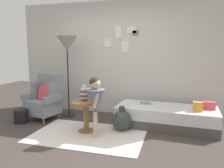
{
  "coord_description": "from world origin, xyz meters",
  "views": [
    {
      "loc": [
        1.3,
        -3.06,
        1.49
      ],
      "look_at": [
        0.15,
        0.95,
        0.85
      ],
      "focal_mm": 35.46,
      "sensor_mm": 36.0,
      "label": 1
    }
  ],
  "objects_px": {
    "vase_striped": "(84,94)",
    "floor_lamp": "(67,46)",
    "demijohn_near": "(122,120)",
    "person_child": "(95,100)",
    "magazine_basket": "(21,116)",
    "book_on_daybed": "(145,103)",
    "armchair": "(45,99)",
    "daybed": "(166,117)",
    "side_table": "(86,110)"
  },
  "relations": [
    {
      "from": "vase_striped",
      "to": "floor_lamp",
      "type": "distance_m",
      "value": 1.38
    },
    {
      "from": "demijohn_near",
      "to": "person_child",
      "type": "bearing_deg",
      "value": -128.3
    },
    {
      "from": "vase_striped",
      "to": "magazine_basket",
      "type": "relative_size",
      "value": 1.02
    },
    {
      "from": "floor_lamp",
      "to": "book_on_daybed",
      "type": "relative_size",
      "value": 8.16
    },
    {
      "from": "person_child",
      "to": "demijohn_near",
      "type": "bearing_deg",
      "value": 51.7
    },
    {
      "from": "person_child",
      "to": "demijohn_near",
      "type": "height_order",
      "value": "person_child"
    },
    {
      "from": "armchair",
      "to": "vase_striped",
      "type": "distance_m",
      "value": 1.26
    },
    {
      "from": "daybed",
      "to": "person_child",
      "type": "relative_size",
      "value": 1.86
    },
    {
      "from": "side_table",
      "to": "book_on_daybed",
      "type": "height_order",
      "value": "side_table"
    },
    {
      "from": "armchair",
      "to": "magazine_basket",
      "type": "distance_m",
      "value": 0.6
    },
    {
      "from": "floor_lamp",
      "to": "magazine_basket",
      "type": "xyz_separation_m",
      "value": [
        -0.74,
        -0.71,
        -1.44
      ]
    },
    {
      "from": "armchair",
      "to": "floor_lamp",
      "type": "relative_size",
      "value": 0.54
    },
    {
      "from": "demijohn_near",
      "to": "daybed",
      "type": "bearing_deg",
      "value": 28.52
    },
    {
      "from": "vase_striped",
      "to": "book_on_daybed",
      "type": "distance_m",
      "value": 1.32
    },
    {
      "from": "daybed",
      "to": "demijohn_near",
      "type": "bearing_deg",
      "value": -151.48
    },
    {
      "from": "floor_lamp",
      "to": "magazine_basket",
      "type": "bearing_deg",
      "value": -135.95
    },
    {
      "from": "armchair",
      "to": "daybed",
      "type": "relative_size",
      "value": 0.5
    },
    {
      "from": "vase_striped",
      "to": "magazine_basket",
      "type": "distance_m",
      "value": 1.56
    },
    {
      "from": "daybed",
      "to": "vase_striped",
      "type": "height_order",
      "value": "vase_striped"
    },
    {
      "from": "daybed",
      "to": "demijohn_near",
      "type": "distance_m",
      "value": 0.89
    },
    {
      "from": "armchair",
      "to": "book_on_daybed",
      "type": "xyz_separation_m",
      "value": [
        2.15,
        0.3,
        -0.02
      ]
    },
    {
      "from": "armchair",
      "to": "vase_striped",
      "type": "relative_size",
      "value": 3.41
    },
    {
      "from": "armchair",
      "to": "vase_striped",
      "type": "xyz_separation_m",
      "value": [
        1.13,
        -0.48,
        0.26
      ]
    },
    {
      "from": "person_child",
      "to": "book_on_daybed",
      "type": "height_order",
      "value": "person_child"
    },
    {
      "from": "side_table",
      "to": "demijohn_near",
      "type": "bearing_deg",
      "value": 22.68
    },
    {
      "from": "daybed",
      "to": "armchair",
      "type": "bearing_deg",
      "value": -176.39
    },
    {
      "from": "armchair",
      "to": "demijohn_near",
      "type": "xyz_separation_m",
      "value": [
        1.79,
        -0.26,
        -0.25
      ]
    },
    {
      "from": "side_table",
      "to": "floor_lamp",
      "type": "relative_size",
      "value": 0.32
    },
    {
      "from": "book_on_daybed",
      "to": "vase_striped",
      "type": "bearing_deg",
      "value": -142.5
    },
    {
      "from": "daybed",
      "to": "vase_striped",
      "type": "distance_m",
      "value": 1.65
    },
    {
      "from": "daybed",
      "to": "person_child",
      "type": "height_order",
      "value": "person_child"
    },
    {
      "from": "daybed",
      "to": "floor_lamp",
      "type": "xyz_separation_m",
      "value": [
        -2.16,
        0.14,
        1.38
      ]
    },
    {
      "from": "side_table",
      "to": "book_on_daybed",
      "type": "xyz_separation_m",
      "value": [
        0.97,
        0.82,
        0.01
      ]
    },
    {
      "from": "armchair",
      "to": "floor_lamp",
      "type": "height_order",
      "value": "floor_lamp"
    },
    {
      "from": "daybed",
      "to": "side_table",
      "type": "xyz_separation_m",
      "value": [
        -1.4,
        -0.68,
        0.21
      ]
    },
    {
      "from": "book_on_daybed",
      "to": "demijohn_near",
      "type": "bearing_deg",
      "value": -122.45
    },
    {
      "from": "book_on_daybed",
      "to": "armchair",
      "type": "bearing_deg",
      "value": -171.95
    },
    {
      "from": "magazine_basket",
      "to": "floor_lamp",
      "type": "bearing_deg",
      "value": 44.05
    },
    {
      "from": "armchair",
      "to": "floor_lamp",
      "type": "bearing_deg",
      "value": 35.81
    },
    {
      "from": "floor_lamp",
      "to": "book_on_daybed",
      "type": "bearing_deg",
      "value": 0.13
    },
    {
      "from": "vase_striped",
      "to": "person_child",
      "type": "bearing_deg",
      "value": -38.18
    },
    {
      "from": "armchair",
      "to": "floor_lamp",
      "type": "xyz_separation_m",
      "value": [
        0.42,
        0.3,
        1.14
      ]
    },
    {
      "from": "side_table",
      "to": "floor_lamp",
      "type": "height_order",
      "value": "floor_lamp"
    },
    {
      "from": "vase_striped",
      "to": "demijohn_near",
      "type": "height_order",
      "value": "vase_striped"
    },
    {
      "from": "demijohn_near",
      "to": "side_table",
      "type": "bearing_deg",
      "value": -157.32
    },
    {
      "from": "vase_striped",
      "to": "book_on_daybed",
      "type": "height_order",
      "value": "vase_striped"
    },
    {
      "from": "book_on_daybed",
      "to": "side_table",
      "type": "bearing_deg",
      "value": -139.75
    },
    {
      "from": "magazine_basket",
      "to": "demijohn_near",
      "type": "bearing_deg",
      "value": 4.07
    },
    {
      "from": "daybed",
      "to": "side_table",
      "type": "relative_size",
      "value": 3.37
    },
    {
      "from": "floor_lamp",
      "to": "demijohn_near",
      "type": "xyz_separation_m",
      "value": [
        1.38,
        -0.56,
        -1.39
      ]
    }
  ]
}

